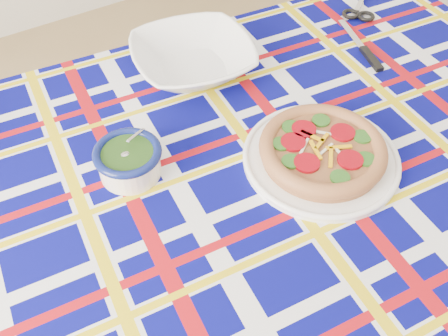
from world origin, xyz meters
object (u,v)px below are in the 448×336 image
serving_bowl (193,58)px  pesto_bowl (128,159)px  dining_table (229,211)px  main_focaccia_plate (323,150)px

serving_bowl → pesto_bowl: bearing=-140.9°
pesto_bowl → serving_bowl: size_ratio=0.46×
dining_table → serving_bowl: 0.40m
dining_table → main_focaccia_plate: 0.23m
main_focaccia_plate → serving_bowl: bearing=99.1°
pesto_bowl → serving_bowl: pesto_bowl is taller
pesto_bowl → dining_table: bearing=-42.3°
dining_table → serving_bowl: (0.13, 0.36, 0.12)m
dining_table → main_focaccia_plate: (0.20, -0.05, 0.12)m
dining_table → pesto_bowl: bearing=143.7°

